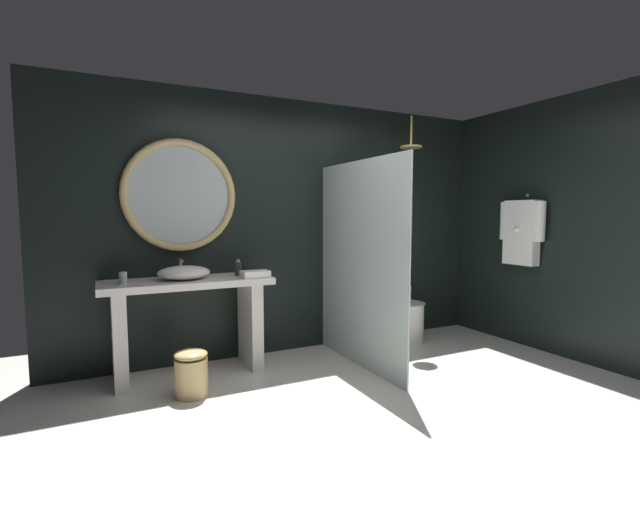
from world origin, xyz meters
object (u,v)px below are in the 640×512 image
at_px(soap_dispenser, 238,269).
at_px(rain_shower_head, 411,145).
at_px(vessel_sink, 184,273).
at_px(folded_hand_towel, 255,274).
at_px(tumbler_cup, 123,278).
at_px(round_wall_mirror, 180,195).
at_px(waste_bin, 191,373).
at_px(toilet, 404,315).
at_px(hanging_bathrobe, 522,230).

xyz_separation_m(soap_dispenser, rain_shower_head, (1.94, -0.03, 1.26)).
relative_size(vessel_sink, folded_hand_towel, 1.82).
relative_size(vessel_sink, tumbler_cup, 4.44).
bearing_deg(soap_dispenser, round_wall_mirror, 152.42).
distance_m(waste_bin, folded_hand_towel, 1.01).
xyz_separation_m(soap_dispenser, folded_hand_towel, (0.10, -0.18, -0.04)).
height_order(waste_bin, folded_hand_towel, folded_hand_towel).
distance_m(vessel_sink, round_wall_mirror, 0.73).
height_order(vessel_sink, soap_dispenser, vessel_sink).
xyz_separation_m(toilet, waste_bin, (-2.49, -0.55, -0.09)).
height_order(vessel_sink, waste_bin, vessel_sink).
bearing_deg(round_wall_mirror, hanging_bathrobe, -15.89).
relative_size(soap_dispenser, round_wall_mirror, 0.15).
height_order(hanging_bathrobe, toilet, hanging_bathrobe).
height_order(soap_dispenser, round_wall_mirror, round_wall_mirror).
distance_m(soap_dispenser, rain_shower_head, 2.31).
distance_m(hanging_bathrobe, toilet, 1.57).
bearing_deg(tumbler_cup, toilet, 2.18).
bearing_deg(rain_shower_head, hanging_bathrobe, -35.51).
bearing_deg(folded_hand_towel, vessel_sink, 165.23).
distance_m(round_wall_mirror, folded_hand_towel, 1.00).
height_order(soap_dispenser, folded_hand_towel, soap_dispenser).
distance_m(tumbler_cup, folded_hand_towel, 1.09).
height_order(hanging_bathrobe, folded_hand_towel, hanging_bathrobe).
bearing_deg(folded_hand_towel, soap_dispenser, 119.90).
bearing_deg(soap_dispenser, rain_shower_head, -0.97).
distance_m(vessel_sink, waste_bin, 0.88).
bearing_deg(hanging_bathrobe, tumbler_cup, 170.42).
relative_size(hanging_bathrobe, waste_bin, 2.03).
distance_m(soap_dispenser, folded_hand_towel, 0.21).
bearing_deg(folded_hand_towel, hanging_bathrobe, -10.84).
bearing_deg(folded_hand_towel, toilet, 7.14).
height_order(rain_shower_head, folded_hand_towel, rain_shower_head).
height_order(soap_dispenser, hanging_bathrobe, hanging_bathrobe).
relative_size(toilet, waste_bin, 1.56).
height_order(round_wall_mirror, folded_hand_towel, round_wall_mirror).
bearing_deg(toilet, hanging_bathrobe, -38.93).
height_order(toilet, folded_hand_towel, folded_hand_towel).
relative_size(vessel_sink, waste_bin, 1.20).
xyz_separation_m(vessel_sink, waste_bin, (-0.05, -0.48, -0.74)).
bearing_deg(vessel_sink, folded_hand_towel, -14.77).
bearing_deg(round_wall_mirror, folded_hand_towel, -36.72).
height_order(round_wall_mirror, waste_bin, round_wall_mirror).
bearing_deg(waste_bin, soap_dispenser, 43.00).
bearing_deg(soap_dispenser, folded_hand_towel, -60.10).
height_order(soap_dispenser, waste_bin, soap_dispenser).
bearing_deg(rain_shower_head, round_wall_mirror, 173.50).
distance_m(tumbler_cup, waste_bin, 0.96).
bearing_deg(hanging_bathrobe, toilet, 141.07).
distance_m(tumbler_cup, round_wall_mirror, 0.92).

